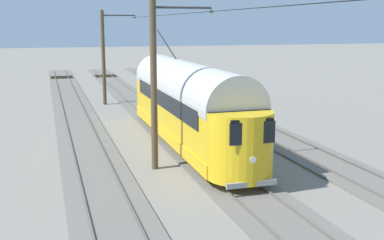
% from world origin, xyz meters
% --- Properties ---
extents(ground_plane, '(220.00, 220.00, 0.00)m').
position_xyz_m(ground_plane, '(0.00, 0.00, 0.00)').
color(ground_plane, gray).
extents(track_streetcar_siding, '(2.80, 80.00, 0.18)m').
position_xyz_m(track_streetcar_siding, '(-5.09, -0.31, 0.05)').
color(track_streetcar_siding, '#666059').
rests_on(track_streetcar_siding, ground).
extents(track_adjacent_siding, '(2.80, 80.00, 0.18)m').
position_xyz_m(track_adjacent_siding, '(0.00, -0.31, 0.05)').
color(track_adjacent_siding, '#666059').
rests_on(track_adjacent_siding, ground).
extents(track_third_siding, '(2.80, 80.00, 0.18)m').
position_xyz_m(track_third_siding, '(5.09, -0.31, 0.05)').
color(track_third_siding, '#666059').
rests_on(track_third_siding, ground).
extents(vintage_streetcar, '(2.65, 16.67, 5.67)m').
position_xyz_m(vintage_streetcar, '(0.00, 4.06, 2.26)').
color(vintage_streetcar, gold).
rests_on(vintage_streetcar, ground).
extents(catenary_pole_foreground, '(2.76, 0.28, 7.25)m').
position_xyz_m(catenary_pole_foreground, '(2.47, -10.27, 3.78)').
color(catenary_pole_foreground, '#4C3D28').
rests_on(catenary_pole_foreground, ground).
extents(catenary_pole_mid_near, '(2.76, 0.28, 7.25)m').
position_xyz_m(catenary_pole_mid_near, '(2.47, 7.74, 3.78)').
color(catenary_pole_mid_near, '#4C3D28').
rests_on(catenary_pole_mid_near, ground).
extents(overhead_wire_run, '(2.55, 40.00, 0.18)m').
position_xyz_m(overhead_wire_run, '(0.05, 7.03, 6.71)').
color(overhead_wire_run, black).
rests_on(overhead_wire_run, ground).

